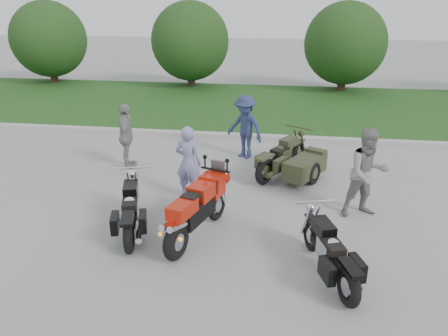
# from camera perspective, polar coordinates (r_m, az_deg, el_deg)

# --- Properties ---
(ground) EXTENTS (80.00, 80.00, 0.00)m
(ground) POSITION_cam_1_polar(r_m,az_deg,el_deg) (8.30, -3.71, -8.76)
(ground) COLOR #9B9C96
(ground) RESTS_ON ground
(curb) EXTENTS (60.00, 0.30, 0.15)m
(curb) POSITION_cam_1_polar(r_m,az_deg,el_deg) (13.72, 1.38, 4.18)
(curb) COLOR #A8A69E
(curb) RESTS_ON ground
(grass_strip) EXTENTS (60.00, 8.00, 0.14)m
(grass_strip) POSITION_cam_1_polar(r_m,az_deg,el_deg) (17.70, 3.02, 8.17)
(grass_strip) COLOR #2D6322
(grass_strip) RESTS_ON ground
(tree_far_left) EXTENTS (3.60, 3.60, 4.00)m
(tree_far_left) POSITION_cam_1_polar(r_m,az_deg,el_deg) (23.61, -21.91, 15.34)
(tree_far_left) COLOR #3F2B1C
(tree_far_left) RESTS_ON ground
(tree_mid_left) EXTENTS (3.60, 3.60, 4.00)m
(tree_mid_left) POSITION_cam_1_polar(r_m,az_deg,el_deg) (21.09, -4.44, 16.17)
(tree_mid_left) COLOR #3F2B1C
(tree_mid_left) RESTS_ON ground
(tree_mid_right) EXTENTS (3.60, 3.60, 4.00)m
(tree_mid_right) POSITION_cam_1_polar(r_m,az_deg,el_deg) (20.74, 15.56, 15.39)
(tree_mid_right) COLOR #3F2B1C
(tree_mid_right) RESTS_ON ground
(sportbike_red) EXTENTS (0.86, 2.16, 1.05)m
(sportbike_red) POSITION_cam_1_polar(r_m,az_deg,el_deg) (7.91, -3.61, -5.31)
(sportbike_red) COLOR black
(sportbike_red) RESTS_ON ground
(cruiser_left) EXTENTS (0.79, 2.12, 0.84)m
(cruiser_left) POSITION_cam_1_polar(r_m,az_deg,el_deg) (8.36, -12.05, -5.66)
(cruiser_left) COLOR black
(cruiser_left) RESTS_ON ground
(cruiser_right) EXTENTS (0.83, 2.03, 0.81)m
(cruiser_right) POSITION_cam_1_polar(r_m,az_deg,el_deg) (7.16, 13.81, -11.01)
(cruiser_right) COLOR black
(cruiser_right) RESTS_ON ground
(cruiser_sidecar) EXTENTS (1.73, 2.12, 0.87)m
(cruiser_sidecar) POSITION_cam_1_polar(r_m,az_deg,el_deg) (10.69, 9.20, 0.61)
(cruiser_sidecar) COLOR black
(cruiser_sidecar) RESTS_ON ground
(person_stripe) EXTENTS (0.66, 0.50, 1.64)m
(person_stripe) POSITION_cam_1_polar(r_m,az_deg,el_deg) (9.48, -4.67, 0.72)
(person_stripe) COLOR #8583B2
(person_stripe) RESTS_ON ground
(person_grey) EXTENTS (1.07, 0.96, 1.84)m
(person_grey) POSITION_cam_1_polar(r_m,az_deg,el_deg) (9.09, 18.25, -0.65)
(person_grey) COLOR gray
(person_grey) RESTS_ON ground
(person_denim) EXTENTS (1.29, 1.15, 1.73)m
(person_denim) POSITION_cam_1_polar(r_m,az_deg,el_deg) (11.89, 2.75, 5.38)
(person_denim) COLOR navy
(person_denim) RESTS_ON ground
(person_back) EXTENTS (0.67, 1.06, 1.68)m
(person_back) POSITION_cam_1_polar(r_m,az_deg,el_deg) (11.43, -12.65, 4.06)
(person_back) COLOR gray
(person_back) RESTS_ON ground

